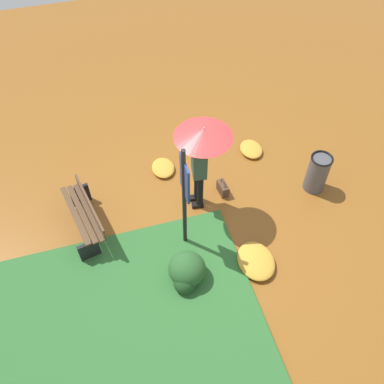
# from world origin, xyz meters

# --- Properties ---
(ground_plane) EXTENTS (18.00, 18.00, 0.00)m
(ground_plane) POSITION_xyz_m (0.00, 0.00, 0.00)
(ground_plane) COLOR brown
(grass_verge) EXTENTS (4.80, 4.00, 0.05)m
(grass_verge) POSITION_xyz_m (2.44, -1.52, 0.03)
(grass_verge) COLOR #2D662D
(grass_verge) RESTS_ON ground_plane
(person_with_umbrella) EXTENTS (0.96, 0.96, 2.04)m
(person_with_umbrella) POSITION_xyz_m (-0.20, 0.17, 1.55)
(person_with_umbrella) COLOR black
(person_with_umbrella) RESTS_ON ground_plane
(info_sign_post) EXTENTS (0.44, 0.07, 2.30)m
(info_sign_post) POSITION_xyz_m (0.50, -0.31, 1.44)
(info_sign_post) COLOR black
(info_sign_post) RESTS_ON ground_plane
(handbag) EXTENTS (0.31, 0.17, 0.37)m
(handbag) POSITION_xyz_m (-0.39, 0.69, 0.13)
(handbag) COLOR #4C3323
(handbag) RESTS_ON ground_plane
(park_bench) EXTENTS (1.41, 0.65, 0.75)m
(park_bench) POSITION_xyz_m (-0.27, -1.93, 0.40)
(park_bench) COLOR black
(park_bench) RESTS_ON ground_plane
(trash_bin) EXTENTS (0.42, 0.42, 0.83)m
(trash_bin) POSITION_xyz_m (-0.02, 2.45, 0.42)
(trash_bin) COLOR #4C4C51
(trash_bin) RESTS_ON ground_plane
(shrub_cluster) EXTENTS (0.68, 0.62, 0.55)m
(shrub_cluster) POSITION_xyz_m (1.23, -0.50, 0.26)
(shrub_cluster) COLOR #285628
(shrub_cluster) RESTS_ON ground_plane
(leaf_pile_near_person) EXTENTS (0.78, 0.63, 0.17)m
(leaf_pile_near_person) POSITION_xyz_m (1.28, 0.72, 0.09)
(leaf_pile_near_person) COLOR gold
(leaf_pile_near_person) RESTS_ON ground_plane
(leaf_pile_by_bench) EXTENTS (0.57, 0.46, 0.13)m
(leaf_pile_by_bench) POSITION_xyz_m (-1.29, 1.64, 0.06)
(leaf_pile_by_bench) COLOR gold
(leaf_pile_by_bench) RESTS_ON ground_plane
(leaf_pile_far_path) EXTENTS (0.57, 0.46, 0.13)m
(leaf_pile_far_path) POSITION_xyz_m (-1.29, -0.29, 0.06)
(leaf_pile_far_path) COLOR gold
(leaf_pile_far_path) RESTS_ON ground_plane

